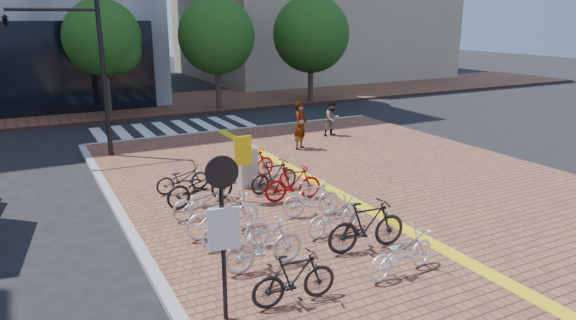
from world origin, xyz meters
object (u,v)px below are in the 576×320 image
bike_5 (200,186)px  traffic_light_pole (60,48)px  bike_6 (182,178)px  bike_13 (251,164)px  bike_11 (293,183)px  yellow_sign (243,157)px  bike_9 (334,216)px  bike_10 (311,198)px  utility_box (247,167)px  bike_4 (203,201)px  bike_12 (274,176)px  bike_7 (402,253)px  pedestrian_b (332,119)px  bike_2 (236,229)px  pedestrian_a (300,125)px  bike_1 (264,245)px  bike_3 (223,214)px  notice_sign (223,220)px  bike_8 (367,226)px  bike_0 (294,278)px

bike_5 → traffic_light_pole: bearing=12.6°
bike_6 → bike_13: (2.32, 0.23, 0.08)m
bike_11 → yellow_sign: size_ratio=0.88×
bike_9 → bike_10: bike_10 is taller
bike_11 → utility_box: 1.87m
bike_4 → bike_10: bearing=-118.9°
bike_12 → bike_13: 1.47m
bike_7 → pedestrian_b: bearing=-33.4°
bike_5 → bike_6: bike_5 is taller
traffic_light_pole → bike_2: bearing=-76.0°
bike_6 → bike_13: bearing=-88.0°
bike_5 → bike_7: (2.29, -5.76, -0.07)m
bike_6 → bike_13: bike_13 is taller
bike_5 → pedestrian_a: pedestrian_a is taller
bike_5 → bike_4: bearing=156.1°
yellow_sign → bike_1: bearing=-107.0°
bike_7 → bike_11: bearing=-8.9°
bike_1 → bike_3: (-0.11, 2.05, -0.03)m
utility_box → notice_sign: size_ratio=0.42×
bike_1 → bike_5: (0.06, 4.27, -0.01)m
bike_8 → notice_sign: 4.14m
bike_11 → notice_sign: size_ratio=0.57×
bike_8 → pedestrian_b: bearing=-23.1°
pedestrian_b → bike_10: bearing=-129.5°
bike_0 → bike_3: size_ratio=0.85×
pedestrian_a → bike_8: bearing=-145.7°
bike_6 → pedestrian_a: pedestrian_a is taller
bike_11 → bike_13: bearing=13.6°
bike_7 → traffic_light_pole: bearing=14.4°
bike_4 → bike_12: size_ratio=1.04×
bike_8 → bike_11: (0.08, 3.61, -0.07)m
bike_1 → notice_sign: notice_sign is taller
bike_6 → bike_7: bearing=-164.3°
utility_box → bike_1: bearing=-109.7°
bike_1 → bike_3: 2.06m
pedestrian_b → bike_11: bearing=-133.8°
bike_2 → bike_10: bike_10 is taller
pedestrian_a → bike_12: bearing=-163.3°
bike_12 → traffic_light_pole: traffic_light_pole is taller
pedestrian_b → bike_6: bearing=-155.4°
bike_10 → bike_12: bike_12 is taller
bike_8 → traffic_light_pole: size_ratio=0.33×
bike_5 → yellow_sign: yellow_sign is taller
bike_7 → pedestrian_a: pedestrian_a is taller
bike_3 → bike_7: bearing=-150.7°
bike_10 → utility_box: (-0.51, 3.03, 0.13)m
pedestrian_b → utility_box: bearing=-145.9°
bike_5 → yellow_sign: 1.43m
bike_2 → utility_box: (1.98, 3.99, 0.14)m
bike_12 → bike_6: bearing=55.2°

